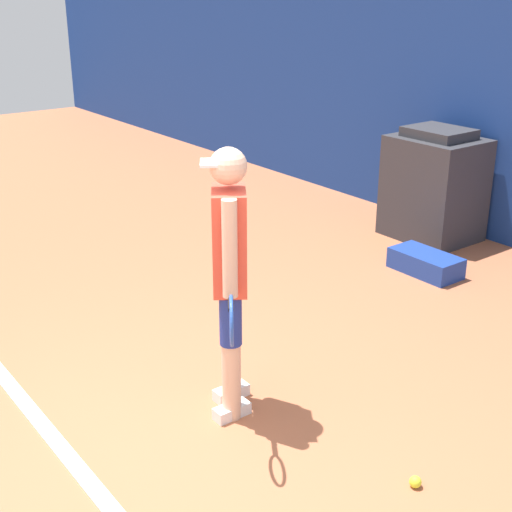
{
  "coord_description": "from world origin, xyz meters",
  "views": [
    {
      "loc": [
        2.98,
        -1.54,
        2.61
      ],
      "look_at": [
        -0.29,
        0.94,
        1.01
      ],
      "focal_mm": 50.0,
      "sensor_mm": 36.0,
      "label": 1
    }
  ],
  "objects": [
    {
      "name": "equipment_bag",
      "position": [
        -1.05,
        3.53,
        0.1
      ],
      "size": [
        0.67,
        0.35,
        0.2
      ],
      "color": "#1E3D99",
      "rests_on": "ground_plane"
    },
    {
      "name": "court_baseline",
      "position": [
        0.0,
        -0.33,
        0.01
      ],
      "size": [
        21.6,
        0.1,
        0.01
      ],
      "color": "white",
      "rests_on": "ground_plane"
    },
    {
      "name": "ground_plane",
      "position": [
        0.0,
        0.0,
        0.0
      ],
      "size": [
        24.0,
        24.0,
        0.0
      ],
      "primitive_type": "plane",
      "color": "#B76642"
    },
    {
      "name": "covered_chair",
      "position": [
        -1.7,
        4.37,
        0.57
      ],
      "size": [
        0.9,
        0.74,
        1.18
      ],
      "color": "#333338",
      "rests_on": "ground_plane"
    },
    {
      "name": "tennis_ball",
      "position": [
        0.96,
        1.09,
        0.03
      ],
      "size": [
        0.07,
        0.07,
        0.07
      ],
      "color": "#D1E533",
      "rests_on": "ground_plane"
    },
    {
      "name": "tennis_player",
      "position": [
        -0.28,
        0.73,
        0.96
      ],
      "size": [
        0.76,
        0.56,
        1.72
      ],
      "rotation": [
        0.0,
        0.0,
        -0.6
      ],
      "color": "beige",
      "rests_on": "ground_plane"
    }
  ]
}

